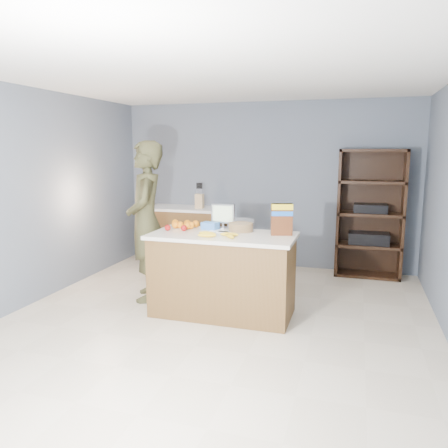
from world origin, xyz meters
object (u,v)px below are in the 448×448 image
(shelving_unit, at_px, (370,216))
(tv, at_px, (223,215))
(cereal_box, at_px, (282,217))
(person, at_px, (146,221))
(counter_peninsula, at_px, (223,277))

(shelving_unit, relative_size, tv, 6.38)
(shelving_unit, relative_size, cereal_box, 5.38)
(tv, height_order, cereal_box, cereal_box)
(person, height_order, tv, person)
(counter_peninsula, height_order, person, person)
(cereal_box, bearing_deg, tv, 164.15)
(tv, bearing_deg, cereal_box, -15.85)
(person, xyz_separation_m, tv, (0.93, 0.09, 0.11))
(shelving_unit, relative_size, person, 0.95)
(counter_peninsula, relative_size, person, 0.82)
(counter_peninsula, height_order, cereal_box, cereal_box)
(person, height_order, cereal_box, person)
(cereal_box, bearing_deg, person, 176.22)
(counter_peninsula, distance_m, shelving_unit, 2.61)
(tv, relative_size, cereal_box, 0.84)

